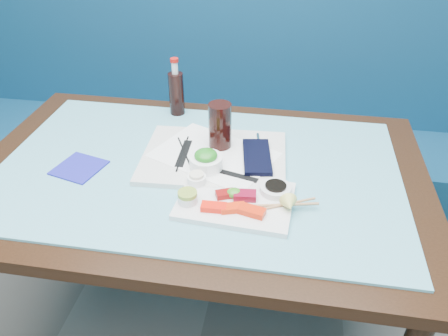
% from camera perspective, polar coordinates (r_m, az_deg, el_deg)
% --- Properties ---
extents(booth_bench, '(3.00, 0.56, 1.17)m').
position_cam_1_polar(booth_bench, '(2.25, 1.44, 3.98)').
color(booth_bench, navy).
rests_on(booth_bench, ground).
extents(dining_table, '(1.40, 0.90, 0.75)m').
position_cam_1_polar(dining_table, '(1.40, -3.34, -3.04)').
color(dining_table, black).
rests_on(dining_table, ground).
extents(glass_top, '(1.22, 0.76, 0.01)m').
position_cam_1_polar(glass_top, '(1.34, -3.46, -0.09)').
color(glass_top, '#5EABBD').
rests_on(glass_top, dining_table).
extents(sashimi_plate, '(0.32, 0.24, 0.02)m').
position_cam_1_polar(sashimi_plate, '(1.20, 1.51, -4.31)').
color(sashimi_plate, white).
rests_on(sashimi_plate, glass_top).
extents(salmon_left, '(0.07, 0.04, 0.02)m').
position_cam_1_polar(salmon_left, '(1.15, -1.35, -5.13)').
color(salmon_left, '#FF1B0A').
rests_on(salmon_left, sashimi_plate).
extents(salmon_mid, '(0.07, 0.05, 0.02)m').
position_cam_1_polar(salmon_mid, '(1.15, 1.16, -5.25)').
color(salmon_mid, red).
rests_on(salmon_mid, sashimi_plate).
extents(salmon_right, '(0.08, 0.05, 0.02)m').
position_cam_1_polar(salmon_right, '(1.14, 3.62, -5.63)').
color(salmon_right, red).
rests_on(salmon_right, sashimi_plate).
extents(tuna_left, '(0.06, 0.05, 0.02)m').
position_cam_1_polar(tuna_left, '(1.19, 0.13, -3.42)').
color(tuna_left, maroon).
rests_on(tuna_left, sashimi_plate).
extents(tuna_right, '(0.06, 0.04, 0.02)m').
position_cam_1_polar(tuna_right, '(1.19, 2.75, -3.62)').
color(tuna_right, maroon).
rests_on(tuna_right, sashimi_plate).
extents(seaweed_garnish, '(0.05, 0.05, 0.02)m').
position_cam_1_polar(seaweed_garnish, '(1.19, 1.35, -3.26)').
color(seaweed_garnish, '#36811D').
rests_on(seaweed_garnish, sashimi_plate).
extents(ramekin_wasabi, '(0.07, 0.07, 0.02)m').
position_cam_1_polar(ramekin_wasabi, '(1.18, -4.77, -4.00)').
color(ramekin_wasabi, white).
rests_on(ramekin_wasabi, sashimi_plate).
extents(wasabi_fill, '(0.05, 0.05, 0.01)m').
position_cam_1_polar(wasabi_fill, '(1.17, -4.81, -3.36)').
color(wasabi_fill, olive).
rests_on(wasabi_fill, ramekin_wasabi).
extents(ramekin_ginger, '(0.06, 0.06, 0.02)m').
position_cam_1_polar(ramekin_ginger, '(1.25, -3.59, -1.48)').
color(ramekin_ginger, white).
rests_on(ramekin_ginger, sashimi_plate).
extents(ginger_fill, '(0.05, 0.05, 0.01)m').
position_cam_1_polar(ginger_fill, '(1.24, -3.61, -0.90)').
color(ginger_fill, beige).
rests_on(ginger_fill, ramekin_ginger).
extents(soy_dish, '(0.11, 0.11, 0.02)m').
position_cam_1_polar(soy_dish, '(1.22, 6.74, -2.73)').
color(soy_dish, silver).
rests_on(soy_dish, sashimi_plate).
extents(soy_fill, '(0.08, 0.08, 0.01)m').
position_cam_1_polar(soy_fill, '(1.21, 6.78, -2.30)').
color(soy_fill, black).
rests_on(soy_fill, soy_dish).
extents(lemon_wedge, '(0.05, 0.05, 0.05)m').
position_cam_1_polar(lemon_wedge, '(1.15, 8.52, -4.72)').
color(lemon_wedge, '#DED969').
rests_on(lemon_wedge, sashimi_plate).
extents(chopstick_sleeve, '(0.14, 0.06, 0.00)m').
position_cam_1_polar(chopstick_sleeve, '(1.28, 1.52, -0.97)').
color(chopstick_sleeve, black).
rests_on(chopstick_sleeve, sashimi_plate).
extents(wooden_chopstick_a, '(0.23, 0.06, 0.01)m').
position_cam_1_polar(wooden_chopstick_a, '(1.17, 6.76, -4.84)').
color(wooden_chopstick_a, '#AC7A51').
rests_on(wooden_chopstick_a, sashimi_plate).
extents(wooden_chopstick_b, '(0.19, 0.10, 0.01)m').
position_cam_1_polar(wooden_chopstick_b, '(1.17, 7.25, -4.90)').
color(wooden_chopstick_b, '#A9774F').
rests_on(wooden_chopstick_b, sashimi_plate).
extents(serving_tray, '(0.46, 0.36, 0.02)m').
position_cam_1_polar(serving_tray, '(1.37, -1.31, 1.43)').
color(serving_tray, silver).
rests_on(serving_tray, glass_top).
extents(paper_placemat, '(0.43, 0.37, 0.00)m').
position_cam_1_polar(paper_placemat, '(1.37, -1.31, 1.76)').
color(paper_placemat, white).
rests_on(paper_placemat, serving_tray).
extents(seaweed_bowl, '(0.12, 0.12, 0.04)m').
position_cam_1_polar(seaweed_bowl, '(1.30, -2.36, 0.73)').
color(seaweed_bowl, white).
rests_on(seaweed_bowl, serving_tray).
extents(seaweed_salad, '(0.08, 0.08, 0.03)m').
position_cam_1_polar(seaweed_salad, '(1.28, -2.39, 1.66)').
color(seaweed_salad, '#1E791C').
rests_on(seaweed_salad, seaweed_bowl).
extents(cola_glass, '(0.10, 0.10, 0.15)m').
position_cam_1_polar(cola_glass, '(1.38, -0.52, 5.53)').
color(cola_glass, black).
rests_on(cola_glass, serving_tray).
extents(navy_pouch, '(0.11, 0.20, 0.01)m').
position_cam_1_polar(navy_pouch, '(1.35, 4.32, 1.47)').
color(navy_pouch, black).
rests_on(navy_pouch, serving_tray).
extents(fork, '(0.02, 0.08, 0.01)m').
position_cam_1_polar(fork, '(1.44, 4.51, 3.66)').
color(fork, silver).
rests_on(fork, serving_tray).
extents(black_chopstick_a, '(0.02, 0.20, 0.01)m').
position_cam_1_polar(black_chopstick_a, '(1.38, -5.44, 1.95)').
color(black_chopstick_a, black).
rests_on(black_chopstick_a, serving_tray).
extents(black_chopstick_b, '(0.09, 0.18, 0.01)m').
position_cam_1_polar(black_chopstick_b, '(1.38, -5.12, 1.92)').
color(black_chopstick_b, black).
rests_on(black_chopstick_b, serving_tray).
extents(tray_sleeve, '(0.03, 0.16, 0.00)m').
position_cam_1_polar(tray_sleeve, '(1.38, -5.28, 1.92)').
color(tray_sleeve, black).
rests_on(tray_sleeve, serving_tray).
extents(cola_bottle_body, '(0.07, 0.07, 0.16)m').
position_cam_1_polar(cola_bottle_body, '(1.63, -6.22, 9.61)').
color(cola_bottle_body, black).
rests_on(cola_bottle_body, glass_top).
extents(cola_bottle_neck, '(0.03, 0.03, 0.04)m').
position_cam_1_polar(cola_bottle_neck, '(1.59, -6.45, 12.88)').
color(cola_bottle_neck, silver).
rests_on(cola_bottle_neck, cola_bottle_body).
extents(cola_bottle_cap, '(0.04, 0.04, 0.01)m').
position_cam_1_polar(cola_bottle_cap, '(1.58, -6.52, 13.82)').
color(cola_bottle_cap, '#B7100B').
rests_on(cola_bottle_cap, cola_bottle_neck).
extents(blue_napkin, '(0.16, 0.16, 0.01)m').
position_cam_1_polar(blue_napkin, '(1.41, -18.39, 0.05)').
color(blue_napkin, '#1B1C97').
rests_on(blue_napkin, glass_top).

